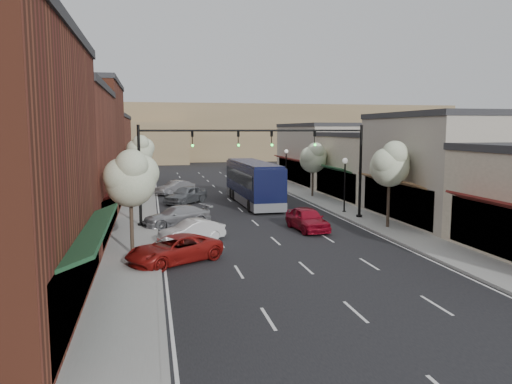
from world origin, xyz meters
TOP-DOWN VIEW (x-y plane):
  - ground at (0.00, 0.00)m, footprint 160.00×160.00m
  - sidewalk_left at (-8.40, 18.50)m, footprint 2.80×73.00m
  - sidewalk_right at (8.40, 18.50)m, footprint 2.80×73.00m
  - curb_left at (-7.00, 18.50)m, footprint 0.25×73.00m
  - curb_right at (7.00, 18.50)m, footprint 0.25×73.00m
  - bldg_left_midnear at (-14.23, 6.00)m, footprint 10.14×14.10m
  - bldg_left_midfar at (-14.24, 20.00)m, footprint 10.14×14.10m
  - bldg_left_far at (-14.22, 36.00)m, footprint 10.14×18.10m
  - bldg_right_midnear at (13.72, 6.00)m, footprint 9.14×12.10m
  - bldg_right_midfar at (13.70, 18.00)m, footprint 9.14×12.10m
  - bldg_right_far at (13.71, 32.00)m, footprint 9.14×16.10m
  - hill_far at (0.00, 90.00)m, footprint 120.00×30.00m
  - hill_near at (-25.00, 78.00)m, footprint 50.00×20.00m
  - signal_mast_right at (5.62, 8.00)m, footprint 8.22×0.46m
  - signal_mast_left at (-5.62, 8.00)m, footprint 8.22×0.46m
  - tree_right_near at (8.35, 3.94)m, footprint 2.85×2.65m
  - tree_right_far at (8.35, 19.94)m, footprint 2.85×2.65m
  - tree_left_near at (-8.25, -0.06)m, footprint 2.85×2.65m
  - tree_left_far at (-8.25, 25.94)m, footprint 2.85×2.65m
  - lamp_post_near at (7.80, 10.50)m, footprint 0.44×0.44m
  - lamp_post_far at (7.80, 28.00)m, footprint 0.44×0.44m
  - coach_bus at (1.72, 17.05)m, footprint 2.98×12.46m
  - red_hatchback at (2.85, 4.69)m, footprint 2.16×4.65m
  - parked_car_a at (-6.20, -1.71)m, footprint 5.43×4.48m
  - parked_car_b at (-4.95, 2.79)m, footprint 4.22×3.00m
  - parked_car_c at (-5.56, 7.97)m, footprint 5.22×3.58m
  - parked_car_d at (-4.20, 18.48)m, footprint 4.49×4.88m
  - parked_car_e at (-4.80, 25.15)m, footprint 4.31×3.86m

SIDE VIEW (x-z plane):
  - ground at x=0.00m, z-range 0.00..0.00m
  - curb_left at x=-7.00m, z-range -0.01..0.16m
  - curb_right at x=7.00m, z-range -0.01..0.16m
  - sidewalk_left at x=-8.40m, z-range 0.00..0.15m
  - sidewalk_right at x=8.40m, z-range 0.00..0.15m
  - parked_car_b at x=-4.95m, z-range 0.00..1.32m
  - parked_car_a at x=-6.20m, z-range 0.00..1.38m
  - parked_car_c at x=-5.56m, z-range 0.00..1.40m
  - parked_car_e at x=-4.80m, z-range 0.00..1.42m
  - red_hatchback at x=2.85m, z-range 0.00..1.54m
  - parked_car_d at x=-4.20m, z-range 0.00..1.62m
  - coach_bus at x=1.72m, z-range 0.08..3.87m
  - lamp_post_near at x=7.80m, z-range 0.79..5.23m
  - lamp_post_far at x=7.80m, z-range 0.79..5.23m
  - bldg_right_midfar at x=13.70m, z-range -0.03..6.37m
  - bldg_right_far at x=13.71m, z-range -0.04..7.36m
  - bldg_right_midnear at x=13.72m, z-range -0.04..7.86m
  - tree_right_far at x=8.35m, z-range 1.28..6.70m
  - hill_near at x=-25.00m, z-range 0.00..8.00m
  - bldg_left_far at x=-14.22m, z-range -0.04..8.36m
  - tree_left_near at x=-8.25m, z-range 1.38..7.07m
  - tree_right_near at x=8.35m, z-range 1.47..7.43m
  - tree_left_far at x=-8.25m, z-range 1.54..7.67m
  - signal_mast_right at x=5.62m, z-range 1.12..8.12m
  - signal_mast_left at x=-5.62m, z-range 1.12..8.12m
  - bldg_left_midnear at x=-14.23m, z-range -0.04..9.36m
  - bldg_left_midfar at x=-14.24m, z-range -0.05..10.85m
  - hill_far at x=0.00m, z-range 0.00..12.00m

